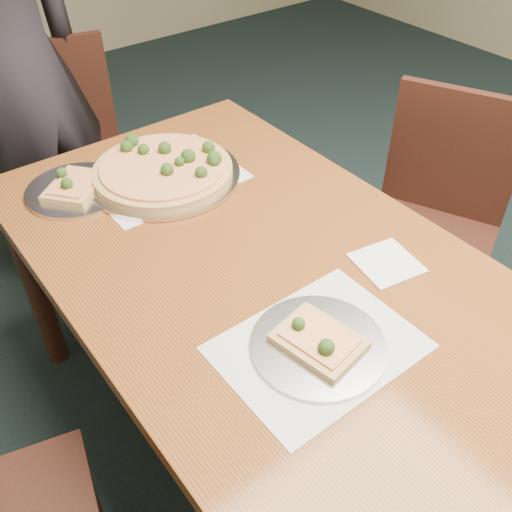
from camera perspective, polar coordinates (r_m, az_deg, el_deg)
ground at (r=1.98m, az=24.17°, el=-22.22°), size 8.00×8.00×0.00m
dining_table at (r=1.45m, az=-0.00°, el=-2.76°), size 0.90×1.50×0.75m
chair_far at (r=2.39m, az=-17.91°, el=10.04°), size 0.49×0.49×0.91m
chair_right at (r=2.01m, az=17.37°, el=4.02°), size 0.56×0.56×0.91m
diner at (r=2.22m, az=-23.16°, el=16.97°), size 0.73×0.58×1.75m
placemat_main at (r=1.69m, az=-9.21°, el=7.82°), size 0.42×0.32×0.00m
placemat_near at (r=1.19m, az=6.22°, el=-9.04°), size 0.40×0.30×0.00m
pizza_pan at (r=1.68m, az=-9.17°, el=8.52°), size 0.44×0.44×0.07m
slice_plate_near at (r=1.18m, az=6.25°, el=-8.65°), size 0.28×0.28×0.06m
slice_plate_far at (r=1.68m, az=-17.62°, el=6.53°), size 0.28×0.28×0.06m
napkin at (r=1.40m, az=12.92°, el=-0.70°), size 0.16×0.16×0.01m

